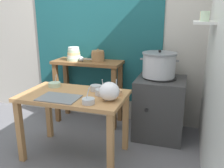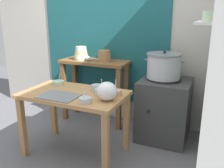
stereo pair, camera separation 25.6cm
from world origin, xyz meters
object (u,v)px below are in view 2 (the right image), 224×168
at_px(clay_pot, 104,56).
at_px(prep_bowl_1, 117,92).
at_px(prep_table, 74,102).
at_px(back_shelf_table, 95,76).
at_px(prep_bowl_0, 85,100).
at_px(prep_bowl_4, 58,83).
at_px(prep_bowl_3, 97,87).
at_px(stove_block, 164,109).
at_px(prep_bowl_2, 101,91).
at_px(ladle, 89,58).
at_px(bowl_stack_enamel, 81,54).
at_px(serving_tray, 59,96).
at_px(plastic_bag, 107,91).
at_px(steamer_pot, 164,66).

xyz_separation_m(clay_pot, prep_bowl_1, (0.50, -0.77, -0.22)).
height_order(prep_table, back_shelf_table, back_shelf_table).
bearing_deg(prep_bowl_0, prep_bowl_4, 146.44).
xyz_separation_m(prep_bowl_0, prep_bowl_3, (-0.08, 0.39, 0.00)).
bearing_deg(stove_block, back_shelf_table, 172.83).
xyz_separation_m(prep_table, prep_bowl_3, (0.19, 0.17, 0.14)).
xyz_separation_m(stove_block, prep_bowl_1, (-0.38, -0.64, 0.37)).
bearing_deg(prep_bowl_4, prep_bowl_3, 0.32).
xyz_separation_m(back_shelf_table, stove_block, (1.03, -0.13, -0.30)).
bearing_deg(prep_bowl_2, prep_table, -168.07).
bearing_deg(prep_bowl_4, ladle, 84.10).
xyz_separation_m(stove_block, bowl_stack_enamel, (-1.23, 0.10, 0.60)).
relative_size(serving_tray, plastic_bag, 1.98).
distance_m(stove_block, ladle, 1.22).
xyz_separation_m(prep_bowl_0, prep_bowl_1, (0.19, 0.32, 0.00)).
bearing_deg(stove_block, prep_bowl_2, -128.02).
xyz_separation_m(bowl_stack_enamel, prep_bowl_2, (0.69, -0.79, -0.23)).
xyz_separation_m(bowl_stack_enamel, prep_bowl_4, (0.08, -0.68, -0.24)).
bearing_deg(prep_bowl_3, bowl_stack_enamel, 130.80).
relative_size(prep_table, bowl_stack_enamel, 5.60).
bearing_deg(bowl_stack_enamel, back_shelf_table, 7.66).
xyz_separation_m(prep_bowl_2, prep_bowl_3, (-0.10, 0.11, -0.00)).
xyz_separation_m(prep_table, prep_bowl_0, (0.26, -0.22, 0.14)).
relative_size(serving_tray, prep_bowl_2, 2.27).
bearing_deg(prep_table, prep_bowl_4, 152.40).
bearing_deg(back_shelf_table, steamer_pot, -6.32).
xyz_separation_m(plastic_bag, prep_bowl_3, (-0.23, 0.24, -0.06)).
height_order(clay_pot, plastic_bag, clay_pot).
bearing_deg(prep_bowl_0, prep_bowl_2, 84.43).
bearing_deg(prep_bowl_3, prep_bowl_0, -78.82).
relative_size(serving_tray, prep_bowl_0, 2.58).
bearing_deg(prep_bowl_1, serving_tray, -152.66).
height_order(ladle, prep_bowl_3, ladle).
height_order(prep_table, prep_bowl_0, prep_bowl_0).
distance_m(prep_bowl_0, prep_bowl_3, 0.40).
xyz_separation_m(steamer_pot, clay_pot, (-0.84, 0.11, 0.04)).
xyz_separation_m(back_shelf_table, prep_bowl_0, (0.47, -1.10, 0.07)).
xyz_separation_m(prep_table, bowl_stack_enamel, (-0.40, 0.85, 0.37)).
bearing_deg(prep_bowl_0, plastic_bag, 44.13).
distance_m(plastic_bag, prep_bowl_1, 0.18).
bearing_deg(plastic_bag, serving_tray, -168.40).
xyz_separation_m(back_shelf_table, serving_tray, (0.13, -1.05, 0.05)).
relative_size(steamer_pot, prep_bowl_0, 3.02).
xyz_separation_m(prep_bowl_1, prep_bowl_2, (-0.16, -0.04, 0.00)).
height_order(prep_bowl_1, prep_bowl_3, prep_bowl_1).
relative_size(clay_pot, bowl_stack_enamel, 0.90).
relative_size(prep_table, clay_pot, 6.23).
bearing_deg(prep_table, serving_tray, -113.89).
relative_size(steamer_pot, prep_bowl_1, 2.88).
bearing_deg(steamer_pot, prep_bowl_1, -116.78).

